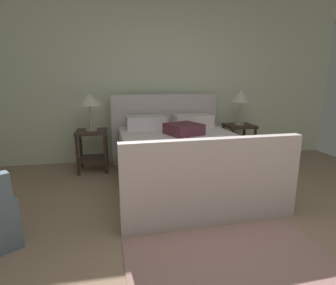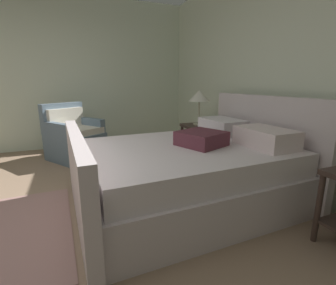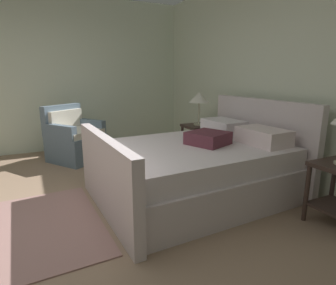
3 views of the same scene
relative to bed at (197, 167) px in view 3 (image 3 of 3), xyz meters
The scene contains 8 objects.
ground_plane 1.90m from the bed, 89.91° to the right, with size 5.84×6.08×0.02m, color #977960.
wall_back 1.61m from the bed, 89.87° to the left, with size 5.96×0.12×2.75m, color silver.
wall_side_left 3.66m from the bed, 147.94° to the right, with size 0.12×6.20×2.75m, color silver.
bed is the anchor object (origin of this frame).
nightstand_left 1.37m from the bed, 147.75° to the left, with size 0.44×0.44×0.60m.
table_lamp_left 1.53m from the bed, 147.75° to the left, with size 0.32×0.32×0.52m.
armchair 2.36m from the bed, 153.07° to the right, with size 1.01×1.00×0.90m.
area_rug 1.84m from the bed, 89.96° to the right, with size 1.55×1.28×0.01m, color #A1766F.
Camera 3 is at (2.67, 0.19, 1.39)m, focal length 30.39 mm.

